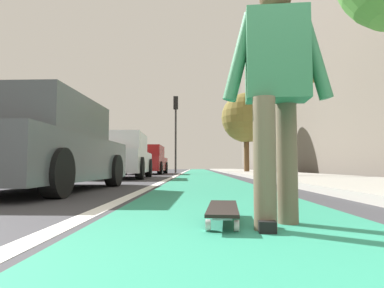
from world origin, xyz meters
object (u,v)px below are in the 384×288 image
object	(u,v)px
skateboard	(223,209)
parked_car_far	(146,160)
traffic_light	(176,120)
parked_car_near	(40,147)
parked_car_mid	(120,157)
skater_person	(276,83)
street_tree_far	(246,118)
street_tree_mid	(285,70)

from	to	relation	value
skateboard	parked_car_far	size ratio (longest dim) A/B	0.19
parked_car_far	traffic_light	bearing A→B (deg)	-24.85
parked_car_far	traffic_light	distance (m)	4.12
parked_car_near	traffic_light	size ratio (longest dim) A/B	0.88
parked_car_near	parked_car_far	xyz separation A→B (m)	(12.52, 0.13, 0.01)
parked_car_mid	skater_person	bearing A→B (deg)	-161.37
skateboard	parked_car_mid	size ratio (longest dim) A/B	0.19
parked_car_near	street_tree_far	world-z (taller)	street_tree_far
parked_car_near	traffic_light	distance (m)	15.73
skater_person	traffic_light	bearing A→B (deg)	5.49
skateboard	traffic_light	xyz separation A→B (m)	(18.51, 1.45, 3.15)
skateboard	street_tree_far	distance (m)	18.16
parked_car_near	parked_car_far	size ratio (longest dim) A/B	0.93
parked_car_near	skateboard	bearing A→B (deg)	-138.47
parked_car_far	street_tree_far	size ratio (longest dim) A/B	0.94
parked_car_near	traffic_light	world-z (taller)	traffic_light
skateboard	parked_car_mid	xyz separation A→B (m)	(9.10, 2.77, 0.63)
parked_car_near	street_tree_mid	bearing A→B (deg)	-43.54
skateboard	traffic_light	distance (m)	18.83
parked_car_mid	traffic_light	xyz separation A→B (m)	(9.41, -1.33, 2.52)
traffic_light	street_tree_mid	distance (m)	10.60
traffic_light	parked_car_far	bearing A→B (deg)	155.15
parked_car_near	skater_person	bearing A→B (deg)	-136.38
skater_person	parked_car_mid	distance (m)	9.76
skater_person	parked_car_far	bearing A→B (deg)	11.37
skateboard	parked_car_far	bearing A→B (deg)	10.25
parked_car_far	traffic_light	xyz separation A→B (m)	(2.95, -1.37, 2.53)
street_tree_mid	parked_car_mid	bearing A→B (deg)	86.84
skateboard	street_tree_far	bearing A→B (deg)	-8.98
parked_car_near	parked_car_far	distance (m)	12.53
skateboard	skater_person	size ratio (longest dim) A/B	0.52
street_tree_far	skateboard	bearing A→B (deg)	171.02
skater_person	traffic_light	distance (m)	18.88
skater_person	parked_car_far	size ratio (longest dim) A/B	0.37
parked_car_far	parked_car_near	bearing A→B (deg)	-179.41
parked_car_mid	parked_car_far	size ratio (longest dim) A/B	0.98
parked_car_mid	parked_car_far	world-z (taller)	parked_car_mid
parked_car_near	parked_car_far	world-z (taller)	parked_car_far
street_tree_far	skater_person	bearing A→B (deg)	172.18
skateboard	traffic_light	world-z (taller)	traffic_light
street_tree_mid	street_tree_far	size ratio (longest dim) A/B	0.99
skater_person	parked_car_near	size ratio (longest dim) A/B	0.39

